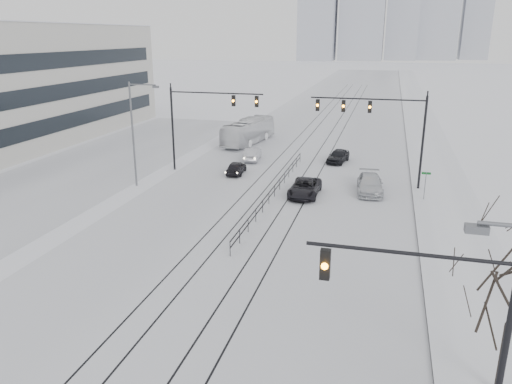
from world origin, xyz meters
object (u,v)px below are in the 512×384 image
(sedan_sb_inner, at_px, (236,168))
(traffic_mast_near, at_px, (450,321))
(sedan_sb_outer, at_px, (252,154))
(sedan_nb_far, at_px, (338,156))
(box_truck, at_px, (249,132))
(sedan_nb_front, at_px, (305,188))
(sedan_nb_right, at_px, (370,184))

(sedan_sb_inner, bearing_deg, traffic_mast_near, 113.57)
(sedan_sb_inner, height_order, sedan_sb_outer, sedan_sb_outer)
(sedan_nb_far, height_order, box_truck, box_truck)
(sedan_nb_front, bearing_deg, sedan_nb_far, 83.52)
(sedan_nb_right, distance_m, box_truck, 22.66)
(sedan_sb_inner, distance_m, box_truck, 14.23)
(sedan_nb_front, distance_m, sedan_nb_far, 12.19)
(sedan_nb_front, height_order, sedan_nb_right, sedan_nb_right)
(traffic_mast_near, bearing_deg, sedan_sb_inner, 117.97)
(sedan_sb_outer, distance_m, box_truck, 8.70)
(sedan_sb_inner, xyz_separation_m, box_truck, (-2.69, 13.95, 0.85))
(traffic_mast_near, relative_size, sedan_nb_right, 1.37)
(sedan_nb_front, bearing_deg, sedan_nb_right, 24.23)
(sedan_sb_inner, relative_size, sedan_nb_front, 0.74)
(sedan_sb_inner, xyz_separation_m, sedan_nb_far, (8.93, 7.07, 0.07))
(sedan_sb_inner, xyz_separation_m, sedan_sb_outer, (0.05, 5.73, 0.06))
(traffic_mast_near, height_order, sedan_nb_front, traffic_mast_near)
(traffic_mast_near, xyz_separation_m, sedan_sb_outer, (-15.84, 35.64, -3.88))
(sedan_nb_far, bearing_deg, traffic_mast_near, -68.52)
(sedan_nb_front, relative_size, sedan_nb_far, 1.23)
(sedan_sb_inner, relative_size, sedan_nb_right, 0.71)
(sedan_sb_outer, relative_size, sedan_nb_far, 1.03)
(sedan_sb_inner, xyz_separation_m, sedan_nb_front, (7.45, -5.03, 0.07))
(sedan_sb_outer, xyz_separation_m, sedan_nb_right, (12.55, -8.49, 0.06))
(box_truck, bearing_deg, sedan_nb_right, 142.31)
(traffic_mast_near, distance_m, sedan_sb_outer, 39.19)
(sedan_nb_right, bearing_deg, sedan_sb_outer, 141.00)
(sedan_nb_front, xyz_separation_m, sedan_nb_right, (5.15, 2.26, 0.05))
(sedan_nb_front, height_order, sedan_nb_far, same)
(traffic_mast_near, height_order, sedan_sb_outer, traffic_mast_near)
(sedan_sb_outer, relative_size, sedan_nb_right, 0.81)
(traffic_mast_near, relative_size, sedan_sb_outer, 1.69)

